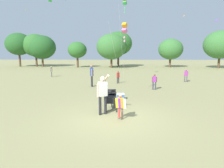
{
  "coord_description": "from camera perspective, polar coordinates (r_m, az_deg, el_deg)",
  "views": [
    {
      "loc": [
        0.18,
        -8.0,
        2.85
      ],
      "look_at": [
        -0.12,
        1.17,
        1.3
      ],
      "focal_mm": 30.93,
      "sensor_mm": 36.0,
      "label": 1
    }
  ],
  "objects": [
    {
      "name": "person_couple_left",
      "position": [
        17.4,
        1.8,
        2.36
      ],
      "size": [
        0.28,
        0.28,
        1.13
      ],
      "color": "#232328",
      "rests_on": "ground"
    },
    {
      "name": "person_adult_flyer",
      "position": [
        8.7,
        -2.79,
        -2.31
      ],
      "size": [
        0.56,
        0.69,
        1.84
      ],
      "color": "#232328",
      "rests_on": "ground"
    },
    {
      "name": "person_kid_running",
      "position": [
        19.44,
        21.03,
        2.66
      ],
      "size": [
        0.37,
        0.24,
        1.22
      ],
      "color": "#4C4C51",
      "rests_on": "ground"
    },
    {
      "name": "treeline_distant",
      "position": [
        35.65,
        -2.74,
        11.21
      ],
      "size": [
        41.25,
        7.77,
        6.51
      ],
      "color": "brown",
      "rests_on": "ground"
    },
    {
      "name": "cooler_box",
      "position": [
        11.7,
        2.58,
        -3.64
      ],
      "size": [
        0.45,
        0.33,
        0.35
      ],
      "color": "#2D5BB7",
      "rests_on": "ground"
    },
    {
      "name": "ground_plane",
      "position": [
        8.5,
        0.56,
        -10.01
      ],
      "size": [
        120.0,
        120.0,
        0.0
      ],
      "primitive_type": "plane",
      "color": "#938E5B"
    },
    {
      "name": "stroller",
      "position": [
        9.53,
        -0.12,
        -4.03
      ],
      "size": [
        0.56,
        1.08,
        1.03
      ],
      "color": "black",
      "rests_on": "ground"
    },
    {
      "name": "kite_orange_delta",
      "position": [
        21.05,
        3.79,
        23.23
      ],
      "size": [
        0.95,
        4.07,
        8.28
      ],
      "color": "red",
      "rests_on": "ground"
    },
    {
      "name": "person_back_turned",
      "position": [
        15.83,
        -6.01,
        3.05
      ],
      "size": [
        0.32,
        0.57,
        1.81
      ],
      "color": "#232328",
      "rests_on": "ground"
    },
    {
      "name": "person_sitting_far",
      "position": [
        14.81,
        12.43,
        1.03
      ],
      "size": [
        0.38,
        0.19,
        1.2
      ],
      "color": "#33384C",
      "rests_on": "ground"
    },
    {
      "name": "child_with_butterfly_kite",
      "position": [
        8.15,
        2.45,
        -6.05
      ],
      "size": [
        0.58,
        0.41,
        1.09
      ],
      "color": "#7F705B",
      "rests_on": "ground"
    },
    {
      "name": "person_red_shirt",
      "position": [
        22.96,
        -17.48,
        3.82
      ],
      "size": [
        0.24,
        0.37,
        1.22
      ],
      "color": "#4C4C51",
      "rests_on": "ground"
    },
    {
      "name": "kite_adult_black",
      "position": [
        12.56,
        3.7,
        16.08
      ],
      "size": [
        1.02,
        4.07,
        4.64
      ],
      "color": "#F4A319",
      "rests_on": "ground"
    }
  ]
}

